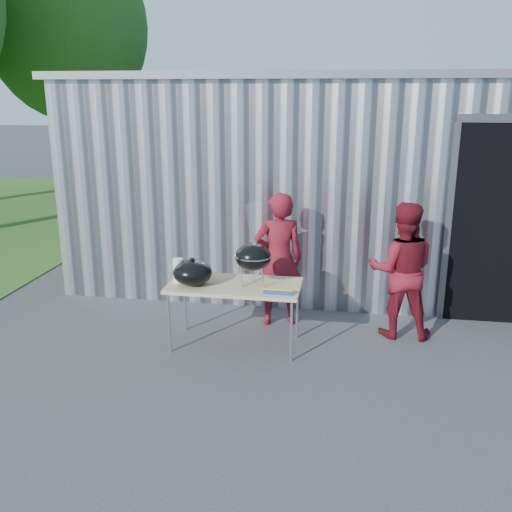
% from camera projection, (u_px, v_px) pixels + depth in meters
% --- Properties ---
extents(ground, '(80.00, 80.00, 0.00)m').
position_uv_depth(ground, '(264.00, 365.00, 6.19)').
color(ground, '#39393C').
extents(building, '(8.20, 6.20, 3.10)m').
position_uv_depth(building, '(356.00, 169.00, 9.95)').
color(building, silver).
rests_on(building, ground).
extents(tree_far, '(4.08, 4.08, 6.75)m').
position_uv_depth(tree_far, '(67.00, 28.00, 14.52)').
color(tree_far, '#442D19').
rests_on(tree_far, ground).
extents(folding_table, '(1.50, 0.75, 0.75)m').
position_uv_depth(folding_table, '(235.00, 287.00, 6.48)').
color(folding_table, tan).
rests_on(folding_table, ground).
extents(kettle_grill, '(0.41, 0.41, 0.93)m').
position_uv_depth(kettle_grill, '(253.00, 249.00, 6.32)').
color(kettle_grill, black).
rests_on(kettle_grill, folding_table).
extents(grill_lid, '(0.44, 0.44, 0.32)m').
position_uv_depth(grill_lid, '(193.00, 273.00, 6.41)').
color(grill_lid, black).
rests_on(grill_lid, folding_table).
extents(paper_towels, '(0.12, 0.12, 0.28)m').
position_uv_depth(paper_towels, '(178.00, 271.00, 6.49)').
color(paper_towels, white).
rests_on(paper_towels, folding_table).
extents(white_tub, '(0.20, 0.15, 0.10)m').
position_uv_depth(white_tub, '(193.00, 271.00, 6.76)').
color(white_tub, white).
rests_on(white_tub, folding_table).
extents(foil_box, '(0.32, 0.05, 0.06)m').
position_uv_depth(foil_box, '(278.00, 291.00, 6.14)').
color(foil_box, navy).
rests_on(foil_box, folding_table).
extents(person_cook, '(0.70, 0.56, 1.69)m').
position_uv_depth(person_cook, '(279.00, 260.00, 7.07)').
color(person_cook, maroon).
rests_on(person_cook, ground).
extents(person_bystander, '(0.80, 0.62, 1.64)m').
position_uv_depth(person_bystander, '(401.00, 270.00, 6.73)').
color(person_bystander, maroon).
rests_on(person_bystander, ground).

